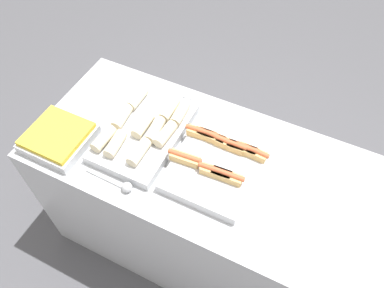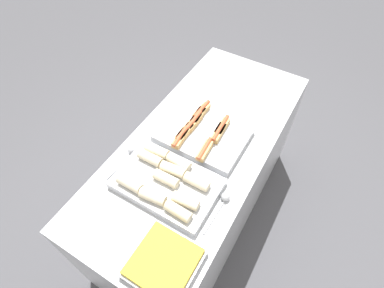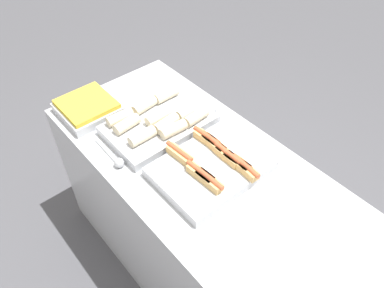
{
  "view_description": "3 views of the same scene",
  "coord_description": "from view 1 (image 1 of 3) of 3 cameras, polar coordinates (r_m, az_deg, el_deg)",
  "views": [
    {
      "loc": [
        0.34,
        -0.91,
        2.33
      ],
      "look_at": [
        -0.1,
        0.0,
        0.99
      ],
      "focal_mm": 35.0,
      "sensor_mm": 36.0,
      "label": 1
    },
    {
      "loc": [
        -0.97,
        -0.52,
        2.28
      ],
      "look_at": [
        -0.1,
        0.0,
        0.99
      ],
      "focal_mm": 28.0,
      "sensor_mm": 36.0,
      "label": 2
    },
    {
      "loc": [
        0.82,
        -0.79,
        2.19
      ],
      "look_at": [
        -0.1,
        0.0,
        0.99
      ],
      "focal_mm": 35.0,
      "sensor_mm": 36.0,
      "label": 3
    }
  ],
  "objects": [
    {
      "name": "counter",
      "position": [
        2.11,
        2.47,
        -9.77
      ],
      "size": [
        1.74,
        0.77,
        0.91
      ],
      "color": "#B7BABF",
      "rests_on": "ground_plane"
    },
    {
      "name": "ground_plane",
      "position": [
        2.52,
        2.1,
        -14.52
      ],
      "size": [
        12.0,
        12.0,
        0.0
      ],
      "primitive_type": "plane",
      "color": "#4C4C51"
    },
    {
      "name": "serving_spoon_far",
      "position": [
        1.95,
        -1.19,
        7.1
      ],
      "size": [
        0.24,
        0.05,
        0.05
      ],
      "color": "#B2B5BA",
      "rests_on": "counter"
    },
    {
      "name": "serving_spoon_near",
      "position": [
        1.65,
        -10.41,
        -6.3
      ],
      "size": [
        0.24,
        0.05,
        0.05
      ],
      "color": "#B2B5BA",
      "rests_on": "counter"
    },
    {
      "name": "tray_wraps",
      "position": [
        1.79,
        -7.32,
        2.08
      ],
      "size": [
        0.34,
        0.52,
        0.1
      ],
      "color": "#B7BABF",
      "rests_on": "counter"
    },
    {
      "name": "tray_hotdogs",
      "position": [
        1.68,
        4.05,
        -2.38
      ],
      "size": [
        0.41,
        0.49,
        0.1
      ],
      "color": "#B7BABF",
      "rests_on": "counter"
    },
    {
      "name": "tray_side_front",
      "position": [
        1.86,
        -19.71,
        0.94
      ],
      "size": [
        0.28,
        0.28,
        0.07
      ],
      "color": "#B7BABF",
      "rests_on": "counter"
    }
  ]
}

